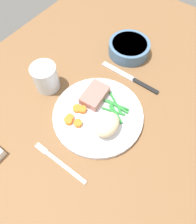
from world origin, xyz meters
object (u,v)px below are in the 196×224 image
meat_portion (94,96)px  knife (131,78)px  salad_bowl (129,47)px  fork (60,163)px  water_glass (46,79)px  dinner_plate (98,115)px

meat_portion → knife: (13.76, -4.27, -2.64)cm
knife → salad_bowl: bearing=39.7°
fork → meat_portion: bearing=15.0°
meat_portion → knife: meat_portion is taller
meat_portion → knife: 14.64cm
knife → water_glass: water_glass is taller
dinner_plate → water_glass: bearing=91.2°
dinner_plate → fork: 16.47cm
dinner_plate → water_glass: (-0.40, 18.84, 2.65)cm
water_glass → salad_bowl: size_ratio=0.60×
fork → salad_bowl: size_ratio=1.22×
water_glass → salad_bowl: bearing=-24.9°
water_glass → salad_bowl: (26.66, -12.38, -1.09)cm
salad_bowl → water_glass: bearing=155.1°
meat_portion → salad_bowl: bearing=6.2°
meat_portion → fork: bearing=-168.0°
knife → salad_bowl: (9.09, 6.75, 2.16)cm
dinner_plate → knife: dinner_plate is taller
fork → water_glass: size_ratio=2.04×
dinner_plate → fork: bearing=-179.1°
dinner_plate → water_glass: water_glass is taller
dinner_plate → knife: bearing=-1.0°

